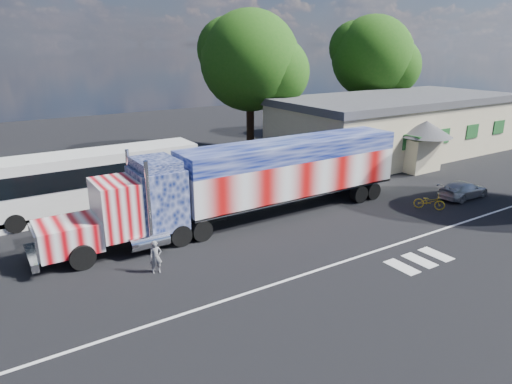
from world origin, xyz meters
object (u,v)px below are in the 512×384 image
semi_truck (254,179)px  parked_car (463,190)px  coach_bus (95,180)px  bicycle (429,202)px  tree_far_ne (374,57)px  woman (156,257)px  tree_ne_a (252,61)px

semi_truck → parked_car: (13.42, -4.16, -1.79)m
coach_bus → parked_car: coach_bus is taller
semi_truck → bicycle: semi_truck is taller
tree_far_ne → parked_car: bearing=-120.1°
semi_truck → parked_car: semi_truck is taller
bicycle → woman: bearing=138.3°
woman → bicycle: bearing=9.8°
coach_bus → tree_ne_a: bearing=27.3°
woman → tree_ne_a: (16.15, 17.91, 7.37)m
coach_bus → bicycle: 20.08m
coach_bus → tree_ne_a: 19.30m
bicycle → tree_ne_a: size_ratio=0.14×
tree_ne_a → tree_far_ne: bearing=1.3°
woman → bicycle: size_ratio=0.82×
woman → tree_ne_a: bearing=61.7°
tree_ne_a → parked_car: bearing=-77.0°
semi_truck → bicycle: size_ratio=11.91×
semi_truck → woman: (-7.09, -3.20, -1.61)m
semi_truck → parked_car: size_ratio=5.57×
woman → semi_truck: bearing=38.1°
parked_car → bicycle: parked_car is taller
parked_car → woman: (-20.51, 0.96, 0.18)m
coach_bus → parked_car: (20.58, -10.49, -1.29)m
parked_car → semi_truck: bearing=72.4°
parked_car → tree_ne_a: tree_ne_a is taller
parked_car → coach_bus: bearing=62.6°
tree_ne_a → coach_bus: bearing=-152.7°
semi_truck → coach_bus: semi_truck is taller
woman → tree_far_ne: bearing=43.7°
semi_truck → tree_ne_a: bearing=58.3°
coach_bus → bicycle: coach_bus is taller
tree_far_ne → tree_ne_a: 15.50m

